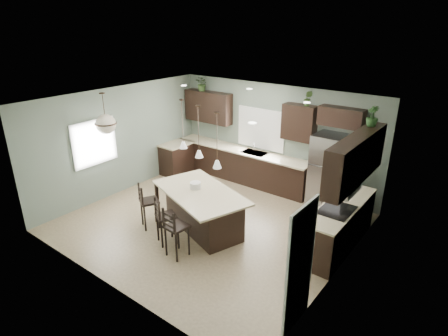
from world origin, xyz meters
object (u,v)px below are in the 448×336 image
at_px(refrigerator, 331,172).
at_px(plant_back_left, 202,84).
at_px(bar_stool_left, 150,206).
at_px(kitchen_island, 201,211).
at_px(serving_dish, 195,185).
at_px(bar_stool_center, 166,221).
at_px(bar_stool_right, 177,232).

relative_size(refrigerator, plant_back_left, 4.43).
relative_size(bar_stool_left, plant_back_left, 2.51).
relative_size(kitchen_island, serving_dish, 9.28).
bearing_deg(kitchen_island, plant_back_left, 148.66).
bearing_deg(serving_dish, plant_back_left, 127.56).
xyz_separation_m(kitchen_island, serving_dish, (-0.19, 0.07, 0.53)).
relative_size(kitchen_island, bar_stool_left, 2.12).
distance_m(kitchen_island, serving_dish, 0.57).
height_order(serving_dish, bar_stool_center, serving_dish).
relative_size(bar_stool_center, bar_stool_right, 0.96).
height_order(kitchen_island, serving_dish, serving_dish).
bearing_deg(bar_stool_right, kitchen_island, 111.04).
height_order(bar_stool_right, plant_back_left, plant_back_left).
bearing_deg(bar_stool_center, plant_back_left, 147.56).
bearing_deg(bar_stool_right, serving_dish, 118.94).
relative_size(kitchen_island, bar_stool_center, 2.18).
height_order(kitchen_island, plant_back_left, plant_back_left).
distance_m(serving_dish, bar_stool_left, 1.13).
xyz_separation_m(serving_dish, bar_stool_right, (0.47, -1.10, -0.46)).
relative_size(refrigerator, bar_stool_right, 1.73).
relative_size(bar_stool_left, bar_stool_center, 1.02).
distance_m(serving_dish, plant_back_left, 3.91).
height_order(serving_dish, plant_back_left, plant_back_left).
xyz_separation_m(bar_stool_left, bar_stool_center, (0.76, -0.23, -0.01)).
xyz_separation_m(refrigerator, kitchen_island, (-1.80, -2.74, -0.46)).
relative_size(bar_stool_left, bar_stool_right, 0.98).
height_order(bar_stool_left, bar_stool_right, bar_stool_right).
bearing_deg(bar_stool_left, serving_dish, 69.45).
height_order(refrigerator, bar_stool_left, refrigerator).
relative_size(refrigerator, kitchen_island, 0.83).
distance_m(refrigerator, serving_dish, 3.33).
xyz_separation_m(refrigerator, bar_stool_left, (-2.76, -3.34, -0.40)).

